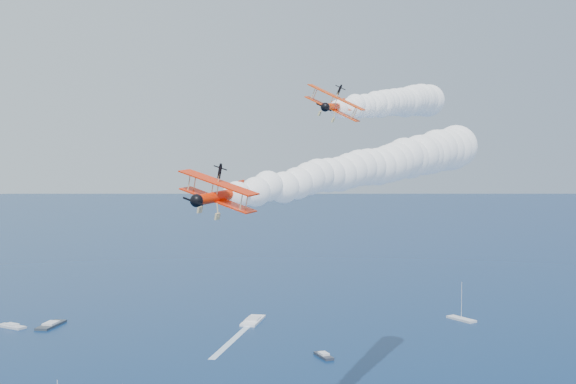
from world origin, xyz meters
name	(u,v)px	position (x,y,z in m)	size (l,w,h in m)	color
biplane_lead	(334,107)	(4.96, 36.75, 61.20)	(8.06, 9.04, 5.45)	#FF3F05
biplane_trail	(219,196)	(-23.25, 9.06, 50.32)	(7.76, 8.71, 5.25)	#FF2A05
smoke_trail_lead	(393,103)	(29.78, 58.34, 63.73)	(52.19, 46.30, 12.12)	white
smoke_trail_trail	(374,165)	(5.04, 25.85, 52.85)	(58.50, 37.57, 12.12)	white
spectator_boats	(131,383)	(-5.88, 114.08, 0.35)	(229.99, 174.23, 0.70)	white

